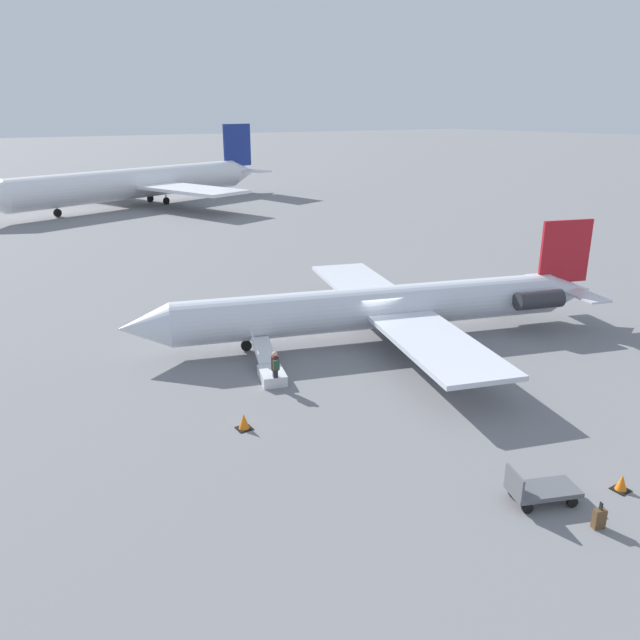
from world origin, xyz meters
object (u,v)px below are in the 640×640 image
(airplane_far_left, at_px, (141,182))
(boarding_stairs, at_px, (270,370))
(luggage_cart, at_px, (540,490))
(passenger, at_px, (275,367))
(suitcase, at_px, (599,518))
(airplane_main, at_px, (388,306))

(airplane_far_left, xyz_separation_m, boarding_stairs, (12.81, 58.45, -2.64))
(luggage_cart, bearing_deg, passenger, -55.57)
(airplane_far_left, distance_m, boarding_stairs, 59.90)
(passenger, relative_size, luggage_cart, 0.71)
(airplane_far_left, bearing_deg, suitcase, 63.93)
(passenger, height_order, luggage_cart, passenger)
(luggage_cart, bearing_deg, boarding_stairs, -58.10)
(passenger, height_order, suitcase, passenger)
(passenger, bearing_deg, luggage_cart, -149.68)
(passenger, xyz_separation_m, luggage_cart, (-2.80, 12.24, -0.54))
(airplane_main, bearing_deg, passenger, 33.71)
(airplane_far_left, height_order, passenger, airplane_far_left)
(boarding_stairs, bearing_deg, airplane_main, -63.29)
(airplane_main, distance_m, luggage_cart, 15.81)
(airplane_main, distance_m, suitcase, 17.39)
(airplane_main, xyz_separation_m, boarding_stairs, (8.10, 1.32, -1.44))
(airplane_far_left, relative_size, passenger, 24.35)
(airplane_far_left, xyz_separation_m, luggage_cart, (10.36, 71.83, -2.53))
(luggage_cart, bearing_deg, airplane_far_left, -76.68)
(boarding_stairs, distance_m, passenger, 1.36)
(airplane_main, xyz_separation_m, suitcase, (5.21, 16.53, -1.47))
(passenger, bearing_deg, airplane_far_left, 4.97)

